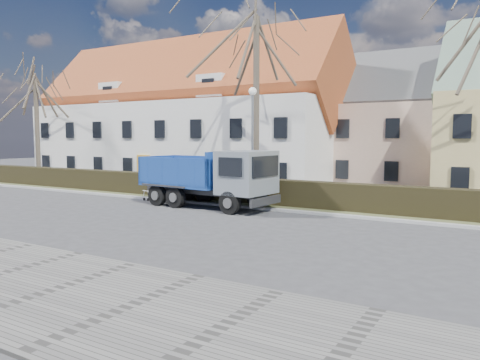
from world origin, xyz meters
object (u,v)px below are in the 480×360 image
Objects in this scene: dump_truck at (203,177)px; parked_car_a at (187,179)px; streetlight at (252,144)px; cart_frame at (143,195)px.

parked_car_a is (-5.45, 5.73, -0.81)m from dump_truck.
streetlight is (1.17, 3.04, 1.65)m from dump_truck.
streetlight is at bearing 28.32° from cart_frame.
dump_truck is at bearing -111.00° from streetlight.
streetlight is at bearing 73.97° from dump_truck.
cart_frame is at bearing -151.68° from streetlight.
dump_truck is 7.95m from parked_car_a.
streetlight is 7.55m from parked_car_a.
dump_truck reaches higher than parked_car_a.
dump_truck is 1.19× the size of streetlight.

